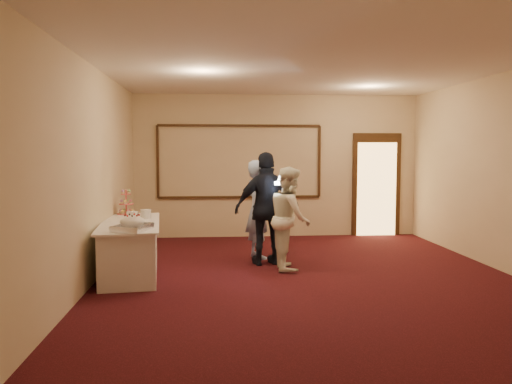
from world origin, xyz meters
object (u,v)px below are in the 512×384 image
(pavlova_tray, at_px, (132,224))
(plate_stack_a, at_px, (132,216))
(buffet_table, at_px, (131,248))
(cupcake_stand, at_px, (126,204))
(plate_stack_b, at_px, (146,214))
(tart, at_px, (134,224))
(woman, at_px, (290,218))
(guest, at_px, (267,209))
(man, at_px, (258,209))

(pavlova_tray, relative_size, plate_stack_a, 3.56)
(buffet_table, height_order, cupcake_stand, cupcake_stand)
(buffet_table, relative_size, plate_stack_b, 13.19)
(tart, relative_size, woman, 0.16)
(guest, bearing_deg, tart, 12.22)
(buffet_table, bearing_deg, pavlova_tray, -78.73)
(cupcake_stand, relative_size, man, 0.27)
(plate_stack_a, bearing_deg, man, 23.16)
(man, xyz_separation_m, woman, (0.42, -0.81, -0.04))
(plate_stack_a, height_order, woman, woman)
(buffet_table, xyz_separation_m, cupcake_stand, (-0.22, 0.96, 0.54))
(plate_stack_b, height_order, woman, woman)
(pavlova_tray, height_order, plate_stack_b, pavlova_tray)
(plate_stack_a, height_order, man, man)
(tart, bearing_deg, guest, 22.01)
(pavlova_tray, bearing_deg, buffet_table, 101.27)
(plate_stack_a, relative_size, tart, 0.68)
(buffet_table, xyz_separation_m, tart, (0.11, -0.36, 0.41))
(cupcake_stand, xyz_separation_m, tart, (0.33, -1.32, -0.14))
(plate_stack_b, relative_size, woman, 0.11)
(plate_stack_b, bearing_deg, man, 16.94)
(plate_stack_a, bearing_deg, guest, 9.74)
(tart, distance_m, woman, 2.34)
(woman, bearing_deg, buffet_table, 93.67)
(pavlova_tray, distance_m, guest, 2.28)
(buffet_table, height_order, man, man)
(cupcake_stand, height_order, man, man)
(guest, bearing_deg, woman, 124.00)
(pavlova_tray, xyz_separation_m, guest, (1.93, 1.21, 0.04))
(cupcake_stand, xyz_separation_m, guest, (2.31, -0.52, -0.03))
(cupcake_stand, xyz_separation_m, woman, (2.62, -0.85, -0.14))
(plate_stack_b, xyz_separation_m, tart, (-0.07, -0.74, -0.05))
(pavlova_tray, xyz_separation_m, man, (1.82, 1.69, -0.02))
(man, bearing_deg, pavlova_tray, 114.61)
(tart, bearing_deg, plate_stack_a, 101.45)
(buffet_table, bearing_deg, tart, -73.67)
(plate_stack_a, xyz_separation_m, tart, (0.09, -0.45, -0.05))
(pavlova_tray, distance_m, cupcake_stand, 1.77)
(plate_stack_b, distance_m, tart, 0.74)
(man, distance_m, woman, 0.91)
(plate_stack_a, distance_m, tart, 0.46)
(buffet_table, bearing_deg, cupcake_stand, 102.88)
(man, relative_size, woman, 1.05)
(plate_stack_a, height_order, plate_stack_b, plate_stack_a)
(tart, bearing_deg, plate_stack_b, 84.42)
(pavlova_tray, height_order, plate_stack_a, pavlova_tray)
(plate_stack_b, height_order, man, man)
(pavlova_tray, distance_m, tart, 0.41)
(buffet_table, xyz_separation_m, man, (1.98, 0.92, 0.44))
(man, bearing_deg, tart, 106.26)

